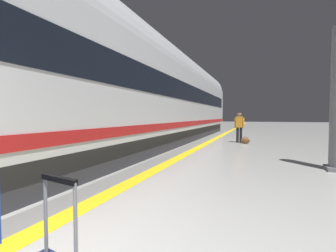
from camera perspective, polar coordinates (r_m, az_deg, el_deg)
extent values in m
cube|color=yellow|center=(10.94, 7.36, -4.87)|extent=(0.36, 80.00, 0.01)
cube|color=slate|center=(11.03, 5.53, -4.81)|extent=(0.68, 80.00, 0.01)
cube|color=#38383D|center=(10.74, -5.15, -3.14)|extent=(2.67, 25.50, 0.70)
cube|color=silver|center=(10.72, -5.19, 6.48)|extent=(2.90, 26.56, 2.90)
cylinder|color=silver|center=(10.91, -5.22, 13.84)|extent=(2.84, 26.03, 2.84)
cube|color=black|center=(10.75, -5.20, 8.35)|extent=(2.93, 24.97, 0.80)
cube|color=red|center=(10.70, -5.17, 0.33)|extent=(2.94, 26.03, 0.24)
cube|color=gray|center=(14.93, -3.59, 4.37)|extent=(0.02, 0.90, 2.00)
cylinder|color=gray|center=(1.14, -20.81, -21.56)|extent=(0.02, 0.02, 0.38)
cylinder|color=gray|center=(1.31, -26.70, -18.58)|extent=(0.02, 0.02, 0.38)
cube|color=black|center=(1.16, -24.14, -11.31)|extent=(0.22, 0.07, 0.02)
cylinder|color=black|center=(13.10, 15.96, -2.03)|extent=(0.13, 0.13, 0.79)
cylinder|color=black|center=(13.05, 16.68, -2.05)|extent=(0.13, 0.13, 0.79)
cube|color=orange|center=(13.04, 16.35, 0.93)|extent=(0.35, 0.24, 0.56)
cylinder|color=orange|center=(13.10, 15.48, 0.74)|extent=(0.08, 0.08, 0.53)
cylinder|color=orange|center=(13.00, 17.24, 0.71)|extent=(0.08, 0.08, 0.53)
sphere|color=#A37556|center=(13.04, 16.37, 2.71)|extent=(0.21, 0.21, 0.21)
sphere|color=black|center=(13.04, 16.37, 2.81)|extent=(0.19, 0.19, 0.19)
ellipsoid|color=brown|center=(12.75, 17.63, -3.27)|extent=(0.44, 0.26, 0.30)
torus|color=brown|center=(12.74, 17.63, -2.83)|extent=(0.22, 0.02, 0.22)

